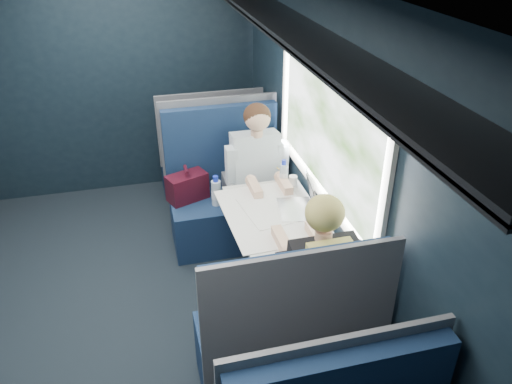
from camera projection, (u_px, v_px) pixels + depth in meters
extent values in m
cube|color=black|center=(140.00, 317.00, 3.75)|extent=(2.80, 4.20, 0.01)
cube|color=black|center=(332.00, 158.00, 3.48)|extent=(0.10, 4.20, 2.30)
cube|color=black|center=(116.00, 82.00, 4.98)|extent=(2.80, 0.10, 2.30)
cube|color=beige|center=(329.00, 74.00, 3.17)|extent=(0.03, 1.84, 0.07)
cube|color=beige|center=(320.00, 190.00, 3.59)|extent=(0.03, 1.84, 0.07)
cube|color=beige|center=(385.00, 201.00, 2.64)|extent=(0.03, 0.07, 0.78)
cube|color=beige|center=(286.00, 95.00, 4.12)|extent=(0.03, 0.07, 0.78)
cube|color=black|center=(307.00, 38.00, 3.02)|extent=(0.36, 4.10, 0.04)
cube|color=black|center=(280.00, 43.00, 2.99)|extent=(0.02, 4.10, 0.03)
cube|color=red|center=(331.00, 52.00, 3.10)|extent=(0.01, 0.10, 0.12)
cylinder|color=#54565E|center=(253.00, 261.00, 3.76)|extent=(0.08, 0.08, 0.70)
cube|color=silver|center=(277.00, 217.00, 3.61)|extent=(0.62, 1.00, 0.04)
cube|color=#0C1B38|center=(229.00, 221.00, 4.47)|extent=(1.00, 0.50, 0.45)
cube|color=#0C1B38|center=(221.00, 146.00, 4.42)|extent=(1.00, 0.10, 0.75)
cube|color=#54565E|center=(219.00, 141.00, 4.46)|extent=(1.04, 0.03, 0.82)
cube|color=#54565E|center=(229.00, 192.00, 4.26)|extent=(0.06, 0.40, 0.20)
cube|color=#3F0D1A|center=(187.00, 187.00, 4.30)|extent=(0.38, 0.29, 0.24)
cylinder|color=#3F0D1A|center=(186.00, 170.00, 4.22)|extent=(0.08, 0.14, 0.03)
cylinder|color=silver|center=(216.00, 193.00, 4.23)|extent=(0.08, 0.08, 0.22)
cylinder|color=#1C33D4|center=(216.00, 179.00, 4.16)|extent=(0.05, 0.05, 0.05)
cube|color=#0C1B38|center=(279.00, 351.00, 3.16)|extent=(1.00, 0.50, 0.45)
cube|color=#0C1B38|center=(298.00, 313.00, 2.61)|extent=(1.00, 0.10, 0.75)
cube|color=#54565E|center=(301.00, 317.00, 2.55)|extent=(1.04, 0.03, 0.82)
cube|color=#54565E|center=(278.00, 308.00, 3.04)|extent=(0.06, 0.40, 0.20)
cube|color=#0C1B38|center=(209.00, 167.00, 5.39)|extent=(1.00, 0.40, 0.45)
cube|color=#0C1B38|center=(210.00, 127.00, 4.91)|extent=(1.00, 0.10, 0.66)
cube|color=#54565E|center=(211.00, 128.00, 4.86)|extent=(1.04, 0.03, 0.72)
cube|color=black|center=(260.00, 196.00, 4.25)|extent=(0.36, 0.44, 0.16)
cube|color=black|center=(266.00, 238.00, 4.24)|extent=(0.32, 0.12, 0.45)
cube|color=silver|center=(256.00, 161.00, 4.26)|extent=(0.40, 0.29, 0.53)
cylinder|color=#D8A88C|center=(257.00, 133.00, 4.09)|extent=(0.10, 0.10, 0.06)
sphere|color=#D8A88C|center=(257.00, 118.00, 4.01)|extent=(0.21, 0.21, 0.21)
sphere|color=#382114|center=(257.00, 116.00, 4.01)|extent=(0.22, 0.22, 0.22)
cube|color=silver|center=(231.00, 166.00, 4.18)|extent=(0.09, 0.12, 0.34)
cube|color=silver|center=(282.00, 160.00, 4.28)|extent=(0.09, 0.12, 0.34)
cube|color=black|center=(311.00, 294.00, 3.18)|extent=(0.36, 0.44, 0.16)
cube|color=black|center=(299.00, 308.00, 3.50)|extent=(0.32, 0.12, 0.45)
cube|color=black|center=(323.00, 279.00, 2.92)|extent=(0.40, 0.29, 0.53)
cylinder|color=#D8A88C|center=(323.00, 236.00, 2.81)|extent=(0.10, 0.10, 0.06)
sphere|color=#D8A88C|center=(324.00, 214.00, 2.76)|extent=(0.21, 0.21, 0.21)
sphere|color=tan|center=(325.00, 213.00, 2.74)|extent=(0.22, 0.22, 0.22)
cube|color=black|center=(285.00, 281.00, 2.90)|extent=(0.09, 0.12, 0.34)
cube|color=black|center=(355.00, 269.00, 3.00)|extent=(0.09, 0.12, 0.34)
cube|color=tan|center=(328.00, 269.00, 2.81)|extent=(0.26, 0.07, 0.36)
cube|color=white|center=(267.00, 214.00, 3.60)|extent=(0.63, 0.89, 0.01)
cube|color=silver|center=(296.00, 210.00, 3.64)|extent=(0.30, 0.37, 0.02)
cube|color=silver|center=(312.00, 193.00, 3.61)|extent=(0.07, 0.33, 0.23)
cube|color=black|center=(311.00, 193.00, 3.61)|extent=(0.05, 0.29, 0.19)
cylinder|color=silver|center=(284.00, 175.00, 3.94)|extent=(0.06, 0.06, 0.18)
cylinder|color=#1C33D4|center=(284.00, 162.00, 3.89)|extent=(0.04, 0.04, 0.04)
cylinder|color=white|center=(293.00, 181.00, 3.95)|extent=(0.07, 0.07, 0.08)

